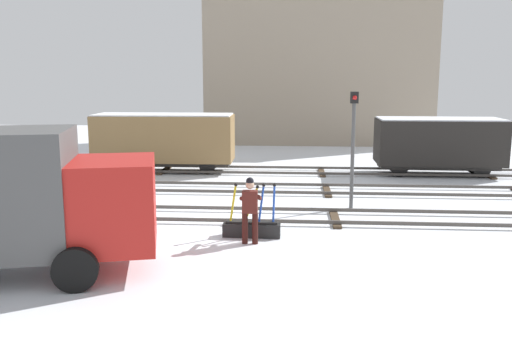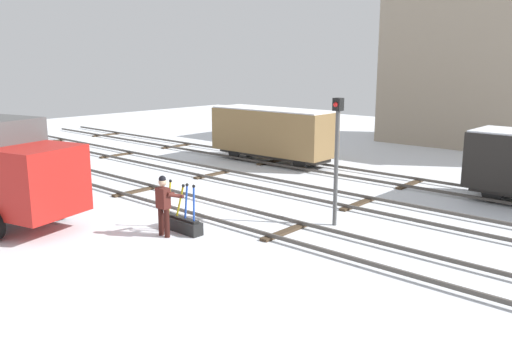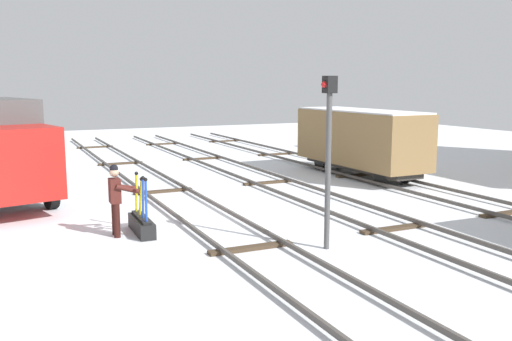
{
  "view_description": "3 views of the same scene",
  "coord_description": "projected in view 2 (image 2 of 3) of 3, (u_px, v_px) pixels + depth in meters",
  "views": [
    {
      "loc": [
        2.26,
        -15.48,
        4.19
      ],
      "look_at": [
        1.03,
        1.96,
        1.12
      ],
      "focal_mm": 37.55,
      "sensor_mm": 36.0,
      "label": 1
    },
    {
      "loc": [
        12.24,
        -11.05,
        4.73
      ],
      "look_at": [
        0.25,
        2.42,
        0.97
      ],
      "focal_mm": 36.72,
      "sensor_mm": 36.0,
      "label": 2
    },
    {
      "loc": [
        14.1,
        -4.79,
        3.58
      ],
      "look_at": [
        -0.09,
        1.8,
        1.11
      ],
      "focal_mm": 38.89,
      "sensor_mm": 36.0,
      "label": 3
    }
  ],
  "objects": [
    {
      "name": "ground_plane",
      "position": [
        201.0,
        210.0,
        17.01
      ],
      "size": [
        60.0,
        60.0,
        0.0
      ],
      "primitive_type": "plane",
      "color": "silver"
    },
    {
      "name": "track_siding_near",
      "position": [
        277.0,
        186.0,
        19.83
      ],
      "size": [
        44.0,
        1.94,
        0.18
      ],
      "color": "#4C4742",
      "rests_on": "ground_plane"
    },
    {
      "name": "switch_lever_frame",
      "position": [
        181.0,
        223.0,
        14.85
      ],
      "size": [
        1.53,
        0.39,
        1.45
      ],
      "rotation": [
        0.0,
        0.0,
        -0.02
      ],
      "color": "black",
      "rests_on": "ground_plane"
    },
    {
      "name": "track_main_line",
      "position": [
        201.0,
        207.0,
        16.99
      ],
      "size": [
        44.0,
        1.94,
        0.18
      ],
      "color": "#4C4742",
      "rests_on": "ground_plane"
    },
    {
      "name": "signal_post",
      "position": [
        337.0,
        148.0,
        14.96
      ],
      "size": [
        0.24,
        0.32,
        3.73
      ],
      "color": "#4C4C4C",
      "rests_on": "ground_plane"
    },
    {
      "name": "track_siding_far",
      "position": [
        334.0,
        170.0,
        22.68
      ],
      "size": [
        44.0,
        1.94,
        0.18
      ],
      "color": "#4C4742",
      "rests_on": "ground_plane"
    },
    {
      "name": "rail_worker",
      "position": [
        164.0,
        202.0,
        14.28
      ],
      "size": [
        0.54,
        0.67,
        1.72
      ],
      "rotation": [
        0.0,
        0.0,
        -0.02
      ],
      "color": "#351511",
      "rests_on": "ground_plane"
    },
    {
      "name": "freight_car_near_switch",
      "position": [
        273.0,
        132.0,
        24.66
      ],
      "size": [
        6.15,
        2.09,
        2.57
      ],
      "rotation": [
        0.0,
        0.0,
        0.02
      ],
      "color": "#2D2B28",
      "rests_on": "ground_plane"
    }
  ]
}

